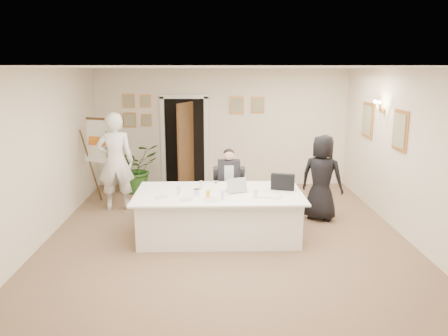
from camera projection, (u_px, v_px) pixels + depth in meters
name	position (u px, v px, depth m)	size (l,w,h in m)	color
floor	(227.00, 237.00, 7.36)	(7.00, 7.00, 0.00)	brown
ceiling	(227.00, 67.00, 6.75)	(6.00, 7.00, 0.02)	white
wall_back	(222.00, 128.00, 10.47)	(6.00, 0.10, 2.80)	white
wall_front	(240.00, 237.00, 3.64)	(6.00, 0.10, 2.80)	white
wall_left	(40.00, 157.00, 6.98)	(0.10, 7.00, 2.80)	white
wall_right	(410.00, 155.00, 7.13)	(0.10, 7.00, 2.80)	white
doorway	(185.00, 144.00, 10.35)	(1.14, 0.86, 2.20)	black
pictures_back_wall	(188.00, 109.00, 10.32)	(3.40, 0.06, 0.80)	#BF7E41
pictures_right_wall	(382.00, 125.00, 8.22)	(0.06, 2.20, 0.80)	#BF7E41
wall_sconce	(380.00, 106.00, 8.14)	(0.20, 0.30, 0.24)	gold
conference_table	(219.00, 214.00, 7.33)	(2.77, 1.47, 0.78)	white
seated_man	(229.00, 183.00, 8.25)	(0.58, 0.61, 1.34)	black
flip_chart	(103.00, 165.00, 9.15)	(0.63, 0.51, 1.77)	#402C14
standing_man	(115.00, 162.00, 8.65)	(0.72, 0.47, 1.97)	white
standing_woman	(322.00, 178.00, 8.11)	(0.79, 0.51, 1.61)	black
potted_palm	(136.00, 168.00, 10.01)	(1.01, 0.87, 1.12)	#29591D
laptop	(236.00, 183.00, 7.29)	(0.34, 0.36, 0.28)	#B7BABC
laptop_bag	(283.00, 182.00, 7.37)	(0.39, 0.11, 0.27)	black
paper_stack	(270.00, 196.00, 6.98)	(0.33, 0.23, 0.03)	white
plate_left	(162.00, 197.00, 6.96)	(0.23, 0.23, 0.01)	white
plate_mid	(186.00, 199.00, 6.83)	(0.23, 0.23, 0.01)	white
plate_near	(211.00, 200.00, 6.82)	(0.23, 0.23, 0.01)	white
glass_a	(179.00, 190.00, 7.13)	(0.06, 0.06, 0.14)	silver
glass_b	(222.00, 195.00, 6.83)	(0.06, 0.06, 0.14)	silver
glass_c	(256.00, 194.00, 6.91)	(0.07, 0.07, 0.14)	silver
glass_d	(201.00, 185.00, 7.43)	(0.06, 0.06, 0.14)	silver
oj_glass	(208.00, 194.00, 6.90)	(0.06, 0.06, 0.13)	#FDA315
steel_jug	(197.00, 192.00, 7.05)	(0.09, 0.09, 0.11)	silver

